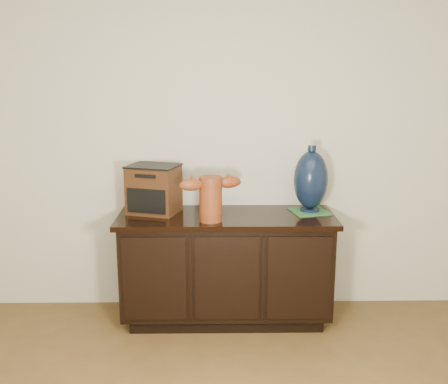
{
  "coord_description": "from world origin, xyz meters",
  "views": [
    {
      "loc": [
        -0.06,
        -1.18,
        1.69
      ],
      "look_at": [
        -0.02,
        2.18,
        0.93
      ],
      "focal_mm": 42.0,
      "sensor_mm": 36.0,
      "label": 1
    }
  ],
  "objects_px": {
    "terracotta_vessel": "(211,196)",
    "lamp_base": "(311,180)",
    "sideboard": "(226,267)",
    "spray_can": "(217,198)",
    "tv_radio": "(154,189)"
  },
  "relations": [
    {
      "from": "terracotta_vessel",
      "to": "lamp_base",
      "type": "relative_size",
      "value": 0.91
    },
    {
      "from": "lamp_base",
      "to": "sideboard",
      "type": "bearing_deg",
      "value": -172.55
    },
    {
      "from": "sideboard",
      "to": "lamp_base",
      "type": "distance_m",
      "value": 0.83
    },
    {
      "from": "spray_can",
      "to": "lamp_base",
      "type": "bearing_deg",
      "value": -3.5
    },
    {
      "from": "sideboard",
      "to": "lamp_base",
      "type": "height_order",
      "value": "lamp_base"
    },
    {
      "from": "sideboard",
      "to": "terracotta_vessel",
      "type": "height_order",
      "value": "terracotta_vessel"
    },
    {
      "from": "tv_radio",
      "to": "lamp_base",
      "type": "relative_size",
      "value": 0.87
    },
    {
      "from": "terracotta_vessel",
      "to": "spray_can",
      "type": "xyz_separation_m",
      "value": [
        0.04,
        0.26,
        -0.07
      ]
    },
    {
      "from": "spray_can",
      "to": "sideboard",
      "type": "bearing_deg",
      "value": -60.44
    },
    {
      "from": "tv_radio",
      "to": "spray_can",
      "type": "bearing_deg",
      "value": 22.49
    },
    {
      "from": "lamp_base",
      "to": "spray_can",
      "type": "bearing_deg",
      "value": 176.5
    },
    {
      "from": "tv_radio",
      "to": "lamp_base",
      "type": "distance_m",
      "value": 1.07
    },
    {
      "from": "tv_radio",
      "to": "spray_can",
      "type": "xyz_separation_m",
      "value": [
        0.43,
        0.04,
        -0.07
      ]
    },
    {
      "from": "spray_can",
      "to": "tv_radio",
      "type": "bearing_deg",
      "value": -175.02
    },
    {
      "from": "tv_radio",
      "to": "lamp_base",
      "type": "xyz_separation_m",
      "value": [
        1.07,
        -0.0,
        0.06
      ]
    }
  ]
}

